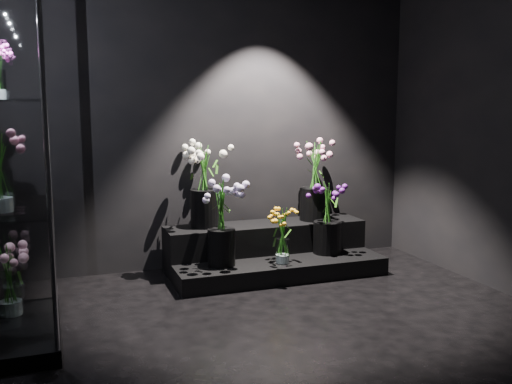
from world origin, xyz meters
name	(u,v)px	position (x,y,z in m)	size (l,w,h in m)	color
floor	(295,347)	(0.00, 0.00, 0.00)	(4.00, 4.00, 0.00)	black
wall_back	(209,116)	(0.00, 2.00, 1.40)	(4.00, 4.00, 0.00)	black
display_riser	(270,252)	(0.46, 1.63, 0.17)	(1.86, 0.83, 0.41)	black
bouquet_orange_bells	(283,234)	(0.45, 1.29, 0.41)	(0.35, 0.35, 0.48)	white
bouquet_lilac	(221,216)	(-0.06, 1.40, 0.58)	(0.44, 0.44, 0.73)	black
bouquet_purple	(328,216)	(0.96, 1.47, 0.50)	(0.33, 0.33, 0.66)	black
bouquet_cream_roses	(204,179)	(-0.10, 1.78, 0.85)	(0.49, 0.49, 0.74)	black
bouquet_pink_roses	(315,177)	(0.95, 1.74, 0.83)	(0.39, 0.39, 0.75)	black
bouquet_case_base_pink	(9,277)	(-1.68, 0.91, 0.36)	(0.39, 0.39, 0.49)	white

